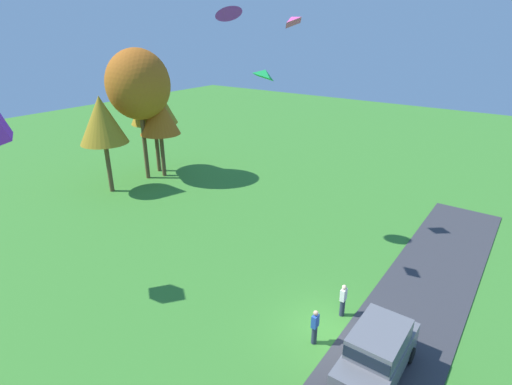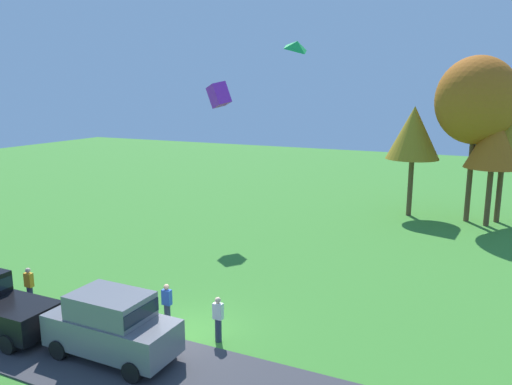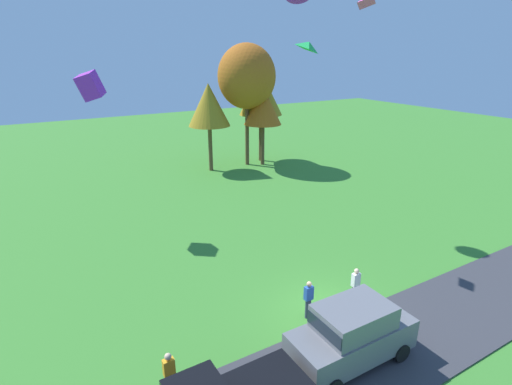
% 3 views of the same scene
% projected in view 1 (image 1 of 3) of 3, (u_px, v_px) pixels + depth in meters
% --- Properties ---
extents(ground_plane, '(120.00, 120.00, 0.00)m').
position_uv_depth(ground_plane, '(327.00, 333.00, 17.92)').
color(ground_plane, '#3D842D').
extents(pavement_strip, '(36.00, 4.40, 0.06)m').
position_uv_depth(pavement_strip, '(387.00, 360.00, 16.43)').
color(pavement_strip, '#38383D').
rests_on(pavement_strip, ground).
extents(car_suv_by_flagpole, '(4.61, 2.06, 2.28)m').
position_uv_depth(car_suv_by_flagpole, '(377.00, 351.00, 15.19)').
color(car_suv_by_flagpole, slate).
rests_on(car_suv_by_flagpole, ground).
extents(person_beside_suv, '(0.36, 0.24, 1.71)m').
position_uv_depth(person_beside_suv, '(343.00, 300.00, 18.72)').
color(person_beside_suv, '#2D334C').
rests_on(person_beside_suv, ground).
extents(person_watching_sky, '(0.36, 0.24, 1.71)m').
position_uv_depth(person_watching_sky, '(315.00, 327.00, 17.05)').
color(person_watching_sky, '#2D334C').
rests_on(person_watching_sky, ground).
extents(tree_right_of_center, '(3.74, 3.74, 7.89)m').
position_uv_depth(tree_right_of_center, '(102.00, 120.00, 31.22)').
color(tree_right_of_center, brown).
rests_on(tree_right_of_center, ground).
extents(tree_far_left, '(5.32, 5.32, 11.24)m').
position_uv_depth(tree_far_left, '(138.00, 85.00, 33.28)').
color(tree_far_left, brown).
rests_on(tree_far_left, ground).
extents(tree_far_right, '(3.54, 3.54, 7.48)m').
position_uv_depth(tree_far_right, '(159.00, 115.00, 34.85)').
color(tree_far_right, brown).
rests_on(tree_far_right, ground).
extents(tree_center_back, '(4.16, 4.16, 8.78)m').
position_uv_depth(tree_center_back, '(153.00, 100.00, 35.69)').
color(tree_center_back, brown).
rests_on(tree_center_back, ground).
extents(kite_diamond_topmost, '(1.00, 1.06, 0.74)m').
position_uv_depth(kite_diamond_topmost, '(291.00, 20.00, 22.17)').
color(kite_diamond_topmost, '#EA4C9E').
extents(kite_delta_high_left, '(1.98, 1.98, 1.08)m').
position_uv_depth(kite_delta_high_left, '(228.00, 10.00, 20.96)').
color(kite_delta_high_left, purple).
extents(kite_diamond_low_drifter, '(1.25, 1.23, 0.64)m').
position_uv_depth(kite_diamond_low_drifter, '(266.00, 74.00, 18.41)').
color(kite_diamond_low_drifter, green).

